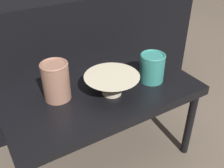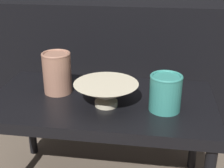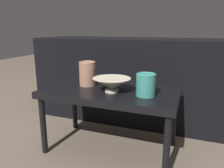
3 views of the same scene
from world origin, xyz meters
name	(u,v)px [view 1 (image 1 of 3)]	position (x,y,z in m)	size (l,w,h in m)	color
ground_plane	(102,155)	(0.00, 0.00, 0.00)	(8.00, 8.00, 0.00)	#6B5B4C
table	(101,98)	(0.00, 0.00, 0.36)	(0.82, 0.45, 0.41)	black
couch_backdrop	(54,51)	(0.00, 0.57, 0.34)	(1.66, 0.50, 0.69)	black
bowl	(112,83)	(0.03, -0.05, 0.45)	(0.22, 0.22, 0.08)	beige
vase_textured_left	(56,81)	(-0.17, 0.04, 0.49)	(0.11, 0.11, 0.16)	#996B56
vase_colorful_right	(152,67)	(0.23, -0.05, 0.47)	(0.11, 0.11, 0.13)	teal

